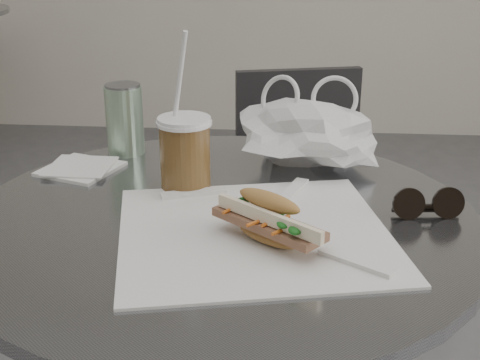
# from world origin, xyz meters

# --- Properties ---
(chair_far) EXTENTS (0.42, 0.45, 0.78)m
(chair_far) POSITION_xyz_m (0.15, 0.86, 0.35)
(chair_far) COLOR #2D2D30
(chair_far) RESTS_ON ground
(sandwich_paper) EXTENTS (0.43, 0.41, 0.00)m
(sandwich_paper) POSITION_xyz_m (0.05, 0.14, 0.74)
(sandwich_paper) COLOR white
(sandwich_paper) RESTS_ON cafe_table
(banh_mi) EXTENTS (0.20, 0.19, 0.07)m
(banh_mi) POSITION_xyz_m (0.07, 0.11, 0.78)
(banh_mi) COLOR #B07C42
(banh_mi) RESTS_ON sandwich_paper
(iced_coffee) EXTENTS (0.09, 0.09, 0.25)m
(iced_coffee) POSITION_xyz_m (-0.07, 0.30, 0.80)
(iced_coffee) COLOR brown
(iced_coffee) RESTS_ON cafe_table
(sunglasses) EXTENTS (0.11, 0.03, 0.05)m
(sunglasses) POSITION_xyz_m (0.30, 0.22, 0.76)
(sunglasses) COLOR black
(sunglasses) RESTS_ON cafe_table
(plastic_bag) EXTENTS (0.27, 0.24, 0.11)m
(plastic_bag) POSITION_xyz_m (0.13, 0.41, 0.80)
(plastic_bag) COLOR white
(plastic_bag) RESTS_ON cafe_table
(napkin_stack) EXTENTS (0.15, 0.15, 0.01)m
(napkin_stack) POSITION_xyz_m (-0.26, 0.36, 0.74)
(napkin_stack) COLOR white
(napkin_stack) RESTS_ON cafe_table
(drink_can) EXTENTS (0.07, 0.07, 0.13)m
(drink_can) POSITION_xyz_m (-0.20, 0.46, 0.80)
(drink_can) COLOR #4F8757
(drink_can) RESTS_ON cafe_table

